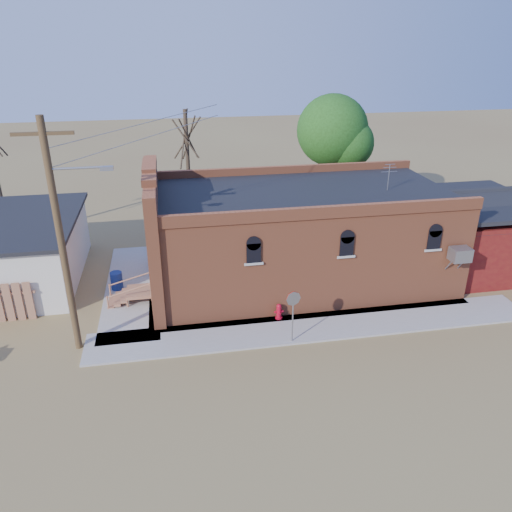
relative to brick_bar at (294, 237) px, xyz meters
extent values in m
plane|color=olive|center=(-1.64, -5.49, -2.34)|extent=(120.00, 120.00, 0.00)
cube|color=#9E9991|center=(-0.14, -4.59, -2.30)|extent=(19.00, 2.20, 0.08)
cube|color=#9E9991|center=(-7.94, 0.51, -2.30)|extent=(2.60, 10.00, 0.08)
cube|color=#AF5835|center=(0.36, 0.01, -0.09)|extent=(14.00, 7.00, 4.50)
cube|color=black|center=(0.36, 0.01, 2.21)|extent=(13.80, 6.80, 0.12)
cube|color=#AF5835|center=(-6.64, 0.01, 0.56)|extent=(0.50, 7.40, 5.80)
cube|color=navy|center=(-6.94, -1.19, 1.66)|extent=(0.08, 1.10, 1.56)
cube|color=gray|center=(6.46, -3.94, 0.26)|extent=(0.85, 0.65, 0.60)
cube|color=#5F1011|center=(9.86, 0.01, -0.74)|extent=(5.00, 6.00, 3.20)
cylinder|color=#43301B|center=(-9.84, -4.29, 2.16)|extent=(0.26, 0.26, 9.00)
cube|color=#43301B|center=(-9.84, -4.29, 6.06)|extent=(2.00, 0.12, 0.12)
cylinder|color=gray|center=(-8.94, -4.29, 4.86)|extent=(1.80, 0.08, 0.08)
cube|color=gray|center=(-7.94, -4.29, 4.81)|extent=(0.45, 0.22, 0.14)
cylinder|color=#443326|center=(-4.64, 7.51, 1.41)|extent=(0.24, 0.24, 7.50)
cylinder|color=#443326|center=(4.36, 8.01, 0.81)|extent=(0.28, 0.28, 6.30)
sphere|color=#204614|center=(4.36, 8.01, 3.61)|extent=(4.40, 4.40, 4.40)
cylinder|color=#A6091D|center=(-1.57, -3.69, -2.23)|extent=(0.40, 0.40, 0.06)
cylinder|color=#A6091D|center=(-1.57, -3.69, -1.93)|extent=(0.27, 0.27, 0.53)
sphere|color=#A6091D|center=(-1.57, -3.69, -1.66)|extent=(0.21, 0.21, 0.21)
cylinder|color=#A6091D|center=(-1.57, -3.83, -1.93)|extent=(0.13, 0.14, 0.10)
cylinder|color=#A6091D|center=(-1.70, -3.69, -1.93)|extent=(0.14, 0.13, 0.10)
cylinder|color=#A6091D|center=(-1.43, -3.69, -1.93)|extent=(0.14, 0.13, 0.10)
cylinder|color=gray|center=(-1.43, -5.49, -1.24)|extent=(0.06, 0.06, 2.03)
cylinder|color=gray|center=(-1.43, -5.51, -0.32)|extent=(0.60, 0.15, 0.61)
cylinder|color=#A61209|center=(-1.43, -5.48, -0.32)|extent=(0.60, 0.15, 0.61)
cylinder|color=navy|center=(-8.67, 0.40, -1.82)|extent=(0.71, 0.71, 0.87)
camera|label=1|loc=(-5.89, -21.93, 9.07)|focal=35.00mm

